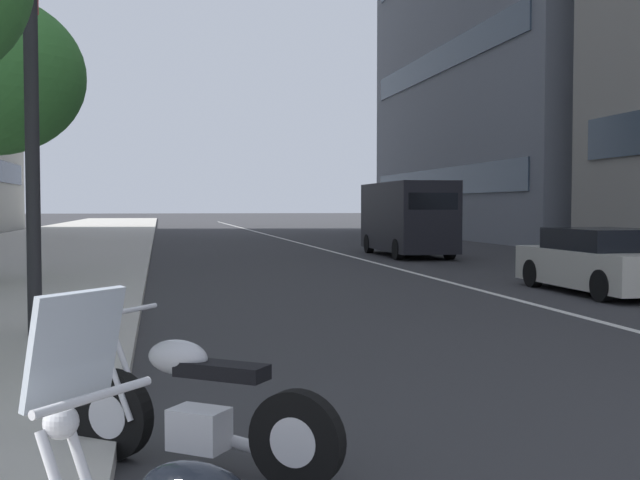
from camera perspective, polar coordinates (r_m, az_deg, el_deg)
The scene contains 5 objects.
sidewalk_right_plaza at distance 32.86m, azimuth -20.40°, elevation -0.70°, with size 160.00×9.32×0.15m, color #B2ADA3.
lane_centre_stripe at distance 38.09m, azimuth -1.46°, elevation -0.24°, with size 110.00×0.16×0.01m, color silver.
motorcycle_by_sign_pole at distance 5.46m, azimuth -9.05°, elevation -12.36°, with size 1.35×1.78×1.10m.
car_approaching_light at distance 17.27m, azimuth 20.06°, elevation -1.53°, with size 4.27×1.93×1.35m.
delivery_van_ahead at distance 28.50m, azimuth 6.40°, elevation 1.69°, with size 5.96×2.18×2.67m.
Camera 1 is at (-2.44, 6.78, 1.82)m, focal length 43.59 mm.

